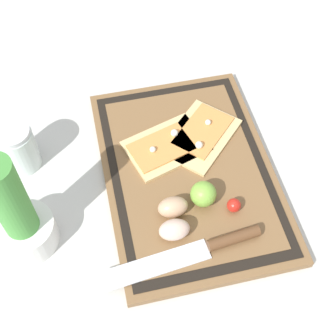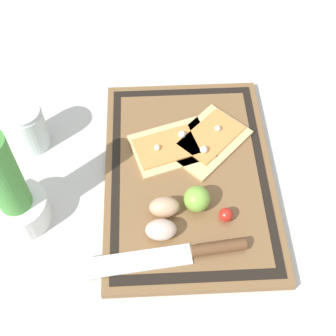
{
  "view_description": "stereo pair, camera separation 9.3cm",
  "coord_description": "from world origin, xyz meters",
  "px_view_note": "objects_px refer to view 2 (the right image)",
  "views": [
    {
      "loc": [
        -0.52,
        0.16,
        0.8
      ],
      "look_at": [
        0.0,
        0.04,
        0.04
      ],
      "focal_mm": 50.0,
      "sensor_mm": 36.0,
      "label": 1
    },
    {
      "loc": [
        -0.53,
        0.07,
        0.8
      ],
      "look_at": [
        0.0,
        0.04,
        0.04
      ],
      "focal_mm": 50.0,
      "sensor_mm": 36.0,
      "label": 2
    }
  ],
  "objects_px": {
    "egg_brown": "(164,207)",
    "lime": "(197,199)",
    "sauce_jar": "(29,130)",
    "pizza_slice_far": "(170,146)",
    "egg_pink": "(161,230)",
    "pizza_slice_near": "(208,140)",
    "cherry_tomato_red": "(226,215)",
    "herb_pot": "(13,195)",
    "knife": "(192,252)"
  },
  "relations": [
    {
      "from": "cherry_tomato_red",
      "to": "sauce_jar",
      "type": "xyz_separation_m",
      "value": [
        0.22,
        0.39,
        0.01
      ]
    },
    {
      "from": "sauce_jar",
      "to": "pizza_slice_far",
      "type": "bearing_deg",
      "value": -98.28
    },
    {
      "from": "egg_pink",
      "to": "herb_pot",
      "type": "distance_m",
      "value": 0.28
    },
    {
      "from": "cherry_tomato_red",
      "to": "lime",
      "type": "bearing_deg",
      "value": 60.02
    },
    {
      "from": "lime",
      "to": "sauce_jar",
      "type": "height_order",
      "value": "sauce_jar"
    },
    {
      "from": "pizza_slice_far",
      "to": "herb_pot",
      "type": "relative_size",
      "value": 0.78
    },
    {
      "from": "knife",
      "to": "egg_pink",
      "type": "relative_size",
      "value": 5.17
    },
    {
      "from": "egg_brown",
      "to": "lime",
      "type": "distance_m",
      "value": 0.06
    },
    {
      "from": "egg_brown",
      "to": "lime",
      "type": "relative_size",
      "value": 1.14
    },
    {
      "from": "egg_pink",
      "to": "egg_brown",
      "type": "bearing_deg",
      "value": -9.99
    },
    {
      "from": "egg_brown",
      "to": "cherry_tomato_red",
      "type": "distance_m",
      "value": 0.12
    },
    {
      "from": "knife",
      "to": "egg_pink",
      "type": "distance_m",
      "value": 0.07
    },
    {
      "from": "egg_pink",
      "to": "sauce_jar",
      "type": "distance_m",
      "value": 0.36
    },
    {
      "from": "egg_brown",
      "to": "cherry_tomato_red",
      "type": "bearing_deg",
      "value": -99.23
    },
    {
      "from": "egg_brown",
      "to": "herb_pot",
      "type": "height_order",
      "value": "herb_pot"
    },
    {
      "from": "pizza_slice_far",
      "to": "egg_pink",
      "type": "bearing_deg",
      "value": 172.13
    },
    {
      "from": "pizza_slice_near",
      "to": "egg_pink",
      "type": "xyz_separation_m",
      "value": [
        -0.21,
        0.11,
        0.01
      ]
    },
    {
      "from": "knife",
      "to": "cherry_tomato_red",
      "type": "relative_size",
      "value": 10.99
    },
    {
      "from": "lime",
      "to": "herb_pot",
      "type": "xyz_separation_m",
      "value": [
        0.0,
        0.34,
        0.04
      ]
    },
    {
      "from": "egg_brown",
      "to": "lime",
      "type": "xyz_separation_m",
      "value": [
        0.01,
        -0.06,
        0.01
      ]
    },
    {
      "from": "lime",
      "to": "herb_pot",
      "type": "bearing_deg",
      "value": 89.89
    },
    {
      "from": "cherry_tomato_red",
      "to": "herb_pot",
      "type": "distance_m",
      "value": 0.39
    },
    {
      "from": "pizza_slice_near",
      "to": "pizza_slice_far",
      "type": "height_order",
      "value": "same"
    },
    {
      "from": "pizza_slice_near",
      "to": "lime",
      "type": "relative_size",
      "value": 4.0
    },
    {
      "from": "pizza_slice_near",
      "to": "herb_pot",
      "type": "height_order",
      "value": "herb_pot"
    },
    {
      "from": "pizza_slice_far",
      "to": "lime",
      "type": "relative_size",
      "value": 3.72
    },
    {
      "from": "herb_pot",
      "to": "pizza_slice_near",
      "type": "bearing_deg",
      "value": -67.44
    },
    {
      "from": "pizza_slice_far",
      "to": "herb_pot",
      "type": "bearing_deg",
      "value": 115.83
    },
    {
      "from": "pizza_slice_near",
      "to": "knife",
      "type": "height_order",
      "value": "pizza_slice_near"
    },
    {
      "from": "pizza_slice_near",
      "to": "knife",
      "type": "bearing_deg",
      "value": 168.06
    },
    {
      "from": "pizza_slice_far",
      "to": "knife",
      "type": "distance_m",
      "value": 0.24
    },
    {
      "from": "pizza_slice_near",
      "to": "herb_pot",
      "type": "distance_m",
      "value": 0.41
    },
    {
      "from": "knife",
      "to": "egg_brown",
      "type": "distance_m",
      "value": 0.1
    },
    {
      "from": "egg_brown",
      "to": "herb_pot",
      "type": "bearing_deg",
      "value": 87.42
    },
    {
      "from": "egg_brown",
      "to": "sauce_jar",
      "type": "height_order",
      "value": "sauce_jar"
    },
    {
      "from": "pizza_slice_far",
      "to": "lime",
      "type": "xyz_separation_m",
      "value": [
        -0.14,
        -0.04,
        0.02
      ]
    },
    {
      "from": "pizza_slice_far",
      "to": "knife",
      "type": "height_order",
      "value": "pizza_slice_far"
    },
    {
      "from": "cherry_tomato_red",
      "to": "sauce_jar",
      "type": "relative_size",
      "value": 0.26
    },
    {
      "from": "egg_brown",
      "to": "herb_pot",
      "type": "relative_size",
      "value": 0.24
    },
    {
      "from": "sauce_jar",
      "to": "egg_brown",
      "type": "bearing_deg",
      "value": -125.47
    },
    {
      "from": "knife",
      "to": "herb_pot",
      "type": "bearing_deg",
      "value": 72.49
    },
    {
      "from": "egg_pink",
      "to": "pizza_slice_near",
      "type": "bearing_deg",
      "value": -26.8
    },
    {
      "from": "cherry_tomato_red",
      "to": "knife",
      "type": "bearing_deg",
      "value": 135.35
    },
    {
      "from": "pizza_slice_far",
      "to": "egg_pink",
      "type": "distance_m",
      "value": 0.2
    },
    {
      "from": "lime",
      "to": "cherry_tomato_red",
      "type": "distance_m",
      "value": 0.06
    },
    {
      "from": "herb_pot",
      "to": "sauce_jar",
      "type": "bearing_deg",
      "value": 1.03
    },
    {
      "from": "cherry_tomato_red",
      "to": "herb_pot",
      "type": "bearing_deg",
      "value": 85.44
    },
    {
      "from": "pizza_slice_far",
      "to": "cherry_tomato_red",
      "type": "xyz_separation_m",
      "value": [
        -0.17,
        -0.1,
        0.01
      ]
    },
    {
      "from": "pizza_slice_near",
      "to": "lime",
      "type": "bearing_deg",
      "value": 166.36
    },
    {
      "from": "knife",
      "to": "herb_pot",
      "type": "relative_size",
      "value": 1.24
    }
  ]
}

